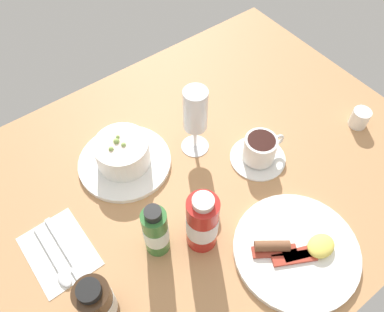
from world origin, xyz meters
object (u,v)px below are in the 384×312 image
at_px(sauce_bottle_brown, 97,303).
at_px(sauce_bottle_red, 202,222).
at_px(wine_glass, 195,113).
at_px(creamer_jug, 360,118).
at_px(coffee_cup, 260,150).
at_px(porridge_bowl, 123,155).
at_px(breakfast_plate, 297,250).
at_px(sauce_bottle_green, 156,231).
at_px(cutlery_setting, 60,253).

bearing_deg(sauce_bottle_brown, sauce_bottle_red, -178.34).
bearing_deg(wine_glass, creamer_jug, 152.93).
bearing_deg(coffee_cup, porridge_bowl, -34.17).
height_order(porridge_bowl, sauce_bottle_red, sauce_bottle_red).
distance_m(sauce_bottle_red, breakfast_plate, 0.21).
height_order(coffee_cup, wine_glass, wine_glass).
xyz_separation_m(coffee_cup, sauce_bottle_red, (0.23, 0.08, 0.04)).
bearing_deg(sauce_bottle_green, cutlery_setting, -31.92).
height_order(coffee_cup, creamer_jug, coffee_cup).
xyz_separation_m(wine_glass, breakfast_plate, (-0.00, 0.34, -0.11)).
bearing_deg(coffee_cup, breakfast_plate, 66.16).
height_order(sauce_bottle_green, sauce_bottle_brown, sauce_bottle_green).
relative_size(porridge_bowl, sauce_bottle_red, 1.34).
relative_size(wine_glass, breakfast_plate, 0.72).
distance_m(porridge_bowl, cutlery_setting, 0.25).
bearing_deg(breakfast_plate, porridge_bowl, -67.64).
bearing_deg(sauce_bottle_red, creamer_jug, -178.74).
relative_size(cutlery_setting, coffee_cup, 1.26).
distance_m(cutlery_setting, sauce_bottle_red, 0.30).
height_order(creamer_jug, wine_glass, wine_glass).
bearing_deg(porridge_bowl, sauce_bottle_red, 96.04).
height_order(creamer_jug, sauce_bottle_green, sauce_bottle_green).
distance_m(porridge_bowl, breakfast_plate, 0.43).
xyz_separation_m(wine_glass, sauce_bottle_brown, (0.37, 0.21, -0.06)).
xyz_separation_m(cutlery_setting, sauce_bottle_green, (-0.17, 0.11, 0.06)).
distance_m(creamer_jug, sauce_bottle_green, 0.59).
bearing_deg(porridge_bowl, breakfast_plate, 112.36).
bearing_deg(sauce_bottle_red, porridge_bowl, -83.96).
xyz_separation_m(porridge_bowl, cutlery_setting, (0.22, 0.11, -0.03)).
xyz_separation_m(creamer_jug, sauce_bottle_red, (0.51, 0.01, 0.05)).
distance_m(cutlery_setting, breakfast_plate, 0.48).
relative_size(sauce_bottle_green, breakfast_plate, 0.58).
bearing_deg(sauce_bottle_green, sauce_bottle_red, 152.47).
height_order(cutlery_setting, breakfast_plate, breakfast_plate).
bearing_deg(wine_glass, sauce_bottle_green, 36.48).
relative_size(sauce_bottle_brown, sauce_bottle_red, 0.84).
bearing_deg(cutlery_setting, sauce_bottle_green, 148.08).
bearing_deg(creamer_jug, sauce_bottle_red, 1.26).
bearing_deg(cutlery_setting, creamer_jug, 169.83).
bearing_deg(porridge_bowl, wine_glass, 160.46).
bearing_deg(sauce_bottle_brown, wine_glass, -150.74).
xyz_separation_m(cutlery_setting, coffee_cup, (-0.49, 0.07, 0.03)).
bearing_deg(breakfast_plate, sauce_bottle_brown, -19.44).
relative_size(creamer_jug, sauce_bottle_red, 0.33).
xyz_separation_m(porridge_bowl, sauce_bottle_brown, (0.21, 0.27, 0.03)).
distance_m(coffee_cup, creamer_jug, 0.29).
distance_m(cutlery_setting, creamer_jug, 0.77).
distance_m(creamer_jug, sauce_bottle_brown, 0.75).
xyz_separation_m(creamer_jug, sauce_bottle_brown, (0.75, 0.02, 0.04)).
distance_m(wine_glass, breakfast_plate, 0.36).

